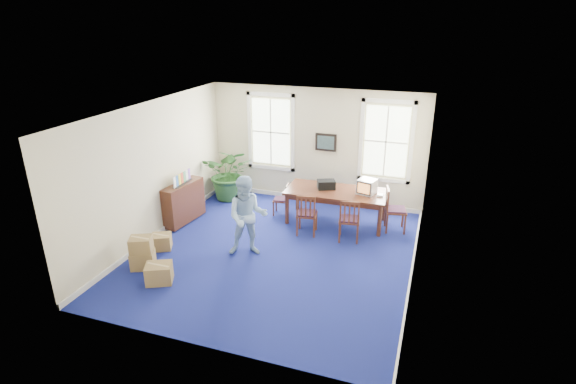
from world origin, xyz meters
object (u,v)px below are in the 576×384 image
(man, at_px, (247,216))
(potted_plant, at_px, (230,173))
(conference_table, at_px, (336,206))
(cardboard_boxes, at_px, (152,251))
(crt_tv, at_px, (367,186))
(credenza, at_px, (184,204))
(chair_near_left, at_px, (307,213))

(man, distance_m, potted_plant, 3.33)
(conference_table, height_order, cardboard_boxes, conference_table)
(crt_tv, bearing_deg, man, -118.67)
(man, height_order, credenza, man)
(man, bearing_deg, cardboard_boxes, -166.25)
(credenza, relative_size, potted_plant, 0.83)
(potted_plant, bearing_deg, crt_tv, -7.18)
(chair_near_left, height_order, man, man)
(man, xyz_separation_m, cardboard_boxes, (-1.69, -1.16, -0.54))
(credenza, bearing_deg, conference_table, 26.22)
(conference_table, height_order, credenza, credenza)
(credenza, distance_m, cardboard_boxes, 2.22)
(chair_near_left, xyz_separation_m, credenza, (-3.14, -0.40, -0.02))
(man, xyz_separation_m, potted_plant, (-1.78, 2.81, -0.13))
(conference_table, distance_m, man, 2.72)
(chair_near_left, xyz_separation_m, man, (-0.94, -1.39, 0.38))
(crt_tv, xyz_separation_m, chair_near_left, (-1.26, -0.92, -0.51))
(credenza, bearing_deg, potted_plant, 84.21)
(conference_table, relative_size, crt_tv, 5.71)
(man, height_order, potted_plant, man)
(chair_near_left, xyz_separation_m, potted_plant, (-2.72, 1.42, 0.25))
(credenza, bearing_deg, crt_tv, 23.87)
(conference_table, relative_size, potted_plant, 1.62)
(man, bearing_deg, chair_near_left, 35.02)
(conference_table, bearing_deg, credenza, -162.12)
(potted_plant, bearing_deg, cardboard_boxes, -88.57)
(conference_table, xyz_separation_m, credenza, (-3.66, -1.26, 0.08))
(cardboard_boxes, bearing_deg, potted_plant, 91.43)
(chair_near_left, bearing_deg, crt_tv, -152.28)
(chair_near_left, relative_size, cardboard_boxes, 0.82)
(man, relative_size, potted_plant, 1.17)
(conference_table, distance_m, chair_near_left, 1.01)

